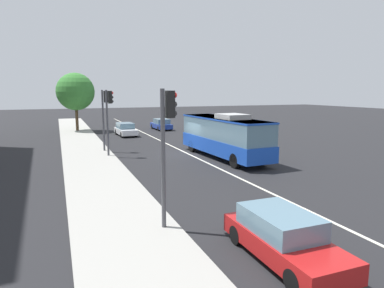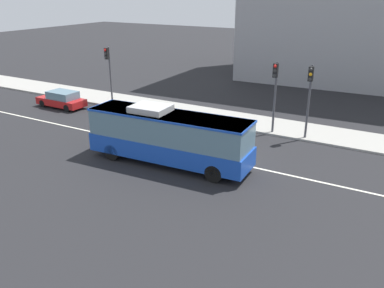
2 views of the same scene
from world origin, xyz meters
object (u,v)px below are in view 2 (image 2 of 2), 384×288
at_px(traffic_light_near_corner, 109,66).
at_px(sedan_red, 62,99).
at_px(transit_bus, 168,135).
at_px(traffic_light_far_corner, 275,86).
at_px(traffic_light_mid_block, 310,90).

bearing_deg(traffic_light_near_corner, sedan_red, -52.13).
distance_m(transit_bus, sedan_red, 15.92).
bearing_deg(traffic_light_near_corner, traffic_light_far_corner, 90.29).
bearing_deg(transit_bus, traffic_light_mid_block, 50.38).
xyz_separation_m(sedan_red, traffic_light_near_corner, (3.40, 2.58, 2.84)).
xyz_separation_m(transit_bus, traffic_light_near_corner, (-11.46, 8.19, 1.75)).
relative_size(transit_bus, traffic_light_mid_block, 1.95).
bearing_deg(sedan_red, traffic_light_far_corner, -172.05).
distance_m(transit_bus, traffic_light_mid_block, 10.22).
relative_size(traffic_light_mid_block, traffic_light_far_corner, 1.00).
bearing_deg(transit_bus, sedan_red, 156.23).
relative_size(sedan_red, traffic_light_far_corner, 0.87).
height_order(transit_bus, traffic_light_mid_block, traffic_light_mid_block).
relative_size(transit_bus, sedan_red, 2.24).
xyz_separation_m(traffic_light_mid_block, traffic_light_far_corner, (-2.39, -0.01, 0.00)).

